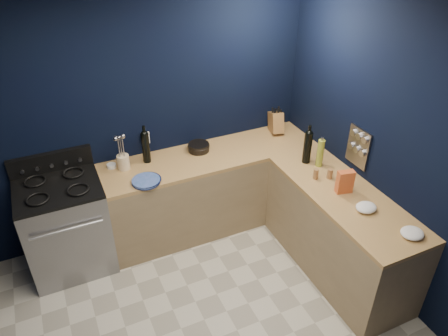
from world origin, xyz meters
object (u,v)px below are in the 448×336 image
plate_stack (146,181)px  utensil_crock (123,162)px  crouton_bag (345,182)px  gas_range (67,228)px  knife_block (276,122)px

plate_stack → utensil_crock: bearing=111.4°
utensil_crock → crouton_bag: (1.72, -1.22, 0.03)m
gas_range → knife_block: 2.47m
utensil_crock → gas_range: bearing=-169.2°
plate_stack → crouton_bag: 1.83m
gas_range → utensil_crock: (0.64, 0.12, 0.51)m
gas_range → utensil_crock: size_ratio=6.17×
plate_stack → knife_block: knife_block is taller
gas_range → crouton_bag: 2.66m
utensil_crock → knife_block: knife_block is taller
plate_stack → utensil_crock: (-0.13, 0.33, 0.06)m
knife_block → crouton_bag: bearing=-78.2°
utensil_crock → knife_block: bearing=1.8°
gas_range → plate_stack: bearing=-14.8°
crouton_bag → gas_range: bearing=167.5°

